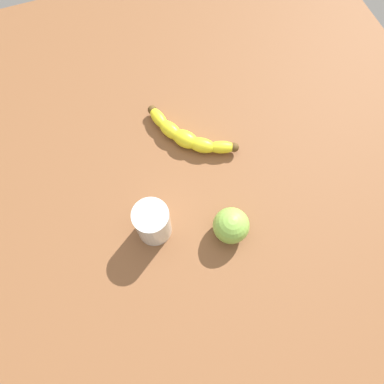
{
  "coord_description": "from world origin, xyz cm",
  "views": [
    {
      "loc": [
        38.91,
        -15.88,
        75.83
      ],
      "look_at": [
        11.54,
        -6.06,
        5.0
      ],
      "focal_mm": 33.24,
      "sensor_mm": 36.0,
      "label": 1
    }
  ],
  "objects": [
    {
      "name": "wooden_tabletop",
      "position": [
        0.0,
        0.0,
        1.5
      ],
      "size": [
        120.0,
        120.0,
        3.0
      ],
      "primitive_type": "cube",
      "color": "brown",
      "rests_on": "ground"
    },
    {
      "name": "green_apple_fruit",
      "position": [
        21.82,
        -1.33,
        6.75
      ],
      "size": [
        7.51,
        7.51,
        7.51
      ],
      "primitive_type": "sphere",
      "color": "#84B747",
      "rests_on": "wooden_tabletop"
    },
    {
      "name": "smoothie_glass",
      "position": [
        16.22,
        -16.1,
        7.88
      ],
      "size": [
        7.19,
        7.19,
        9.82
      ],
      "color": "silver",
      "rests_on": "wooden_tabletop"
    },
    {
      "name": "banana",
      "position": [
        -1.98,
        -2.34,
        4.98
      ],
      "size": [
        18.57,
        17.09,
        3.95
      ],
      "rotation": [
        0.0,
        0.0,
        0.74
      ],
      "color": "yellow",
      "rests_on": "wooden_tabletop"
    }
  ]
}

